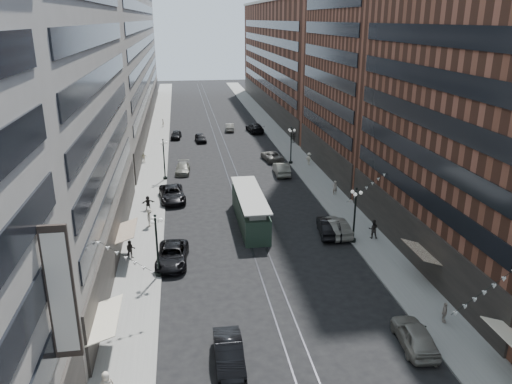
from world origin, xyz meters
TOP-DOWN VIEW (x-y plane):
  - ground at (0.00, 60.00)m, footprint 220.00×220.00m
  - sidewalk_west at (-11.00, 70.00)m, footprint 4.00×180.00m
  - sidewalk_east at (11.00, 70.00)m, footprint 4.00×180.00m
  - rail_west at (-0.70, 70.00)m, footprint 0.12×180.00m
  - rail_east at (0.70, 70.00)m, footprint 0.12×180.00m
  - building_west_mid at (-17.00, 33.00)m, footprint 8.00×36.00m
  - building_west_far at (-17.00, 96.00)m, footprint 8.00×90.00m
  - building_east_mid at (17.00, 28.00)m, footprint 8.00×30.00m
  - building_east_tower at (17.00, 56.00)m, footprint 8.00×26.00m
  - building_east_far at (17.00, 105.00)m, footprint 8.00×72.00m
  - lamppost_sw_far at (-9.20, 28.00)m, footprint 1.03×1.14m
  - lamppost_sw_mid at (-9.20, 55.00)m, footprint 1.03×1.14m
  - lamppost_se_far at (9.20, 32.00)m, footprint 1.03×1.14m
  - lamppost_se_mid at (9.20, 60.00)m, footprint 1.03×1.14m
  - streetcar at (0.00, 38.33)m, footprint 2.69×12.17m
  - car_2 at (-8.09, 30.30)m, footprint 3.10×5.97m
  - car_4 at (7.84, 15.86)m, footprint 2.41×5.09m
  - car_5 at (-4.50, 15.83)m, footprint 1.80×5.03m
  - pedestrian_2 at (-11.78, 31.60)m, footprint 0.92×0.62m
  - pedestrian_4 at (11.07, 17.98)m, footprint 0.74×1.01m
  - car_7 at (-8.19, 46.71)m, footprint 3.39×6.35m
  - car_8 at (-6.80, 57.88)m, footprint 2.27×4.90m
  - car_9 at (-7.71, 79.58)m, footprint 2.16×4.41m
  - car_10 at (7.40, 34.25)m, footprint 2.53×5.46m
  - car_11 at (6.80, 62.59)m, footprint 3.13×5.56m
  - car_12 at (7.20, 82.77)m, footprint 3.19×6.28m
  - car_13 at (-3.45, 76.37)m, footprint 2.11×4.42m
  - car_14 at (2.60, 84.69)m, footprint 2.02×4.64m
  - pedestrian_5 at (-10.87, 43.88)m, footprint 1.51×0.76m
  - pedestrian_6 at (-12.50, 63.97)m, footprint 0.94×0.58m
  - pedestrian_7 at (11.39, 32.52)m, footprint 1.02×0.70m
  - pedestrian_8 at (11.49, 45.46)m, footprint 0.72×0.54m
  - pedestrian_9 at (12.50, 72.60)m, footprint 1.27×0.63m
  - car_extra_0 at (6.80, 55.01)m, footprint 2.08×5.36m
  - car_extra_1 at (8.00, 34.21)m, footprint 2.34×5.42m
  - pedestrian_extra_0 at (-10.25, 89.94)m, footprint 0.38×0.58m
  - pedestrian_extra_1 at (-10.43, 38.86)m, footprint 0.58×1.27m
  - pedestrian_extra_2 at (11.74, 58.96)m, footprint 1.06×1.22m

SIDE VIEW (x-z plane):
  - ground at x=0.00m, z-range 0.00..0.00m
  - rail_west at x=-0.70m, z-range 0.00..0.02m
  - rail_east at x=0.70m, z-range 0.00..0.02m
  - sidewalk_west at x=-11.00m, z-range 0.00..0.15m
  - sidewalk_east at x=11.00m, z-range 0.00..0.15m
  - car_8 at x=-6.80m, z-range 0.00..1.39m
  - car_9 at x=-7.71m, z-range 0.00..1.45m
  - car_13 at x=-3.45m, z-range 0.00..1.46m
  - car_11 at x=6.80m, z-range 0.00..1.47m
  - car_14 at x=2.60m, z-range 0.00..1.48m
  - car_2 at x=-8.09m, z-range 0.00..1.61m
  - car_5 at x=-4.50m, z-range 0.00..1.65m
  - car_4 at x=7.84m, z-range 0.00..1.68m
  - car_7 at x=-8.19m, z-range 0.00..1.70m
  - car_10 at x=7.40m, z-range 0.00..1.73m
  - car_extra_1 at x=8.00m, z-range 0.00..1.73m
  - car_extra_0 at x=6.80m, z-range 0.00..1.74m
  - car_12 at x=7.20m, z-range 0.00..1.75m
  - pedestrian_6 at x=-12.50m, z-range 0.15..1.65m
  - pedestrian_4 at x=11.07m, z-range 0.15..1.72m
  - pedestrian_5 at x=-10.87m, z-range 0.15..1.72m
  - pedestrian_extra_0 at x=-10.25m, z-range 0.15..1.74m
  - pedestrian_2 at x=-11.78m, z-range 0.15..1.88m
  - pedestrian_extra_2 at x=11.74m, z-range 0.15..1.94m
  - pedestrian_8 at x=11.49m, z-range 0.15..1.95m
  - pedestrian_9 at x=12.50m, z-range 0.15..2.05m
  - pedestrian_7 at x=11.39m, z-range 0.15..2.06m
  - pedestrian_extra_1 at x=-10.43m, z-range 0.15..2.07m
  - streetcar at x=0.00m, z-range -0.13..3.24m
  - lamppost_sw_far at x=-9.20m, z-range 0.34..5.86m
  - lamppost_sw_mid at x=-9.20m, z-range 0.34..5.86m
  - lamppost_se_far at x=9.20m, z-range 0.34..5.86m
  - lamppost_se_mid at x=9.20m, z-range 0.34..5.86m
  - building_east_mid at x=17.00m, z-range 0.00..24.00m
  - building_east_far at x=17.00m, z-range 0.00..24.00m
  - building_west_far at x=-17.00m, z-range 0.00..26.00m
  - building_west_mid at x=-17.00m, z-range 0.00..28.00m
  - building_east_tower at x=17.00m, z-range 0.00..42.00m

